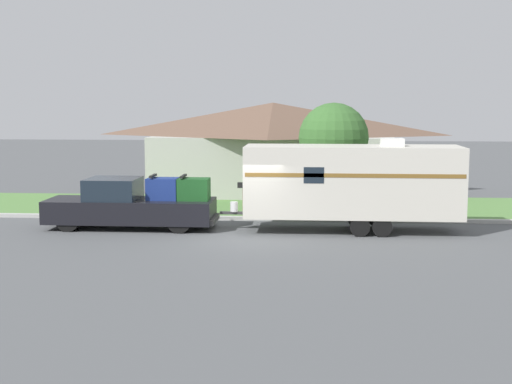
{
  "coord_description": "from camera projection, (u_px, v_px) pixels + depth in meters",
  "views": [
    {
      "loc": [
        2.18,
        -23.98,
        4.71
      ],
      "look_at": [
        0.21,
        1.63,
        1.4
      ],
      "focal_mm": 50.0,
      "sensor_mm": 36.0,
      "label": 1
    }
  ],
  "objects": [
    {
      "name": "pickup_truck",
      "position": [
        132.0,
        205.0,
        26.32
      ],
      "size": [
        6.29,
        2.02,
        2.0
      ],
      "color": "black",
      "rests_on": "ground_plane"
    },
    {
      "name": "house_across_street",
      "position": [
        273.0,
        146.0,
        36.49
      ],
      "size": [
        12.79,
        6.98,
        4.6
      ],
      "color": "#B2B2A8",
      "rests_on": "ground_plane"
    },
    {
      "name": "lawn_strip",
      "position": [
        261.0,
        206.0,
        31.8
      ],
      "size": [
        80.0,
        7.0,
        0.03
      ],
      "color": "#568442",
      "rests_on": "ground_plane"
    },
    {
      "name": "travel_trailer",
      "position": [
        352.0,
        181.0,
        25.58
      ],
      "size": [
        8.65,
        2.27,
        3.38
      ],
      "color": "black",
      "rests_on": "ground_plane"
    },
    {
      "name": "curb_strip",
      "position": [
        255.0,
        218.0,
        28.18
      ],
      "size": [
        80.0,
        0.3,
        0.14
      ],
      "color": "#ADADA8",
      "rests_on": "ground_plane"
    },
    {
      "name": "tree_in_yard",
      "position": [
        334.0,
        138.0,
        29.32
      ],
      "size": [
        2.88,
        2.88,
        4.62
      ],
      "color": "brown",
      "rests_on": "ground_plane"
    },
    {
      "name": "ground_plane",
      "position": [
        246.0,
        238.0,
        24.48
      ],
      "size": [
        120.0,
        120.0,
        0.0
      ],
      "primitive_type": "plane",
      "color": "#515456"
    },
    {
      "name": "mailbox",
      "position": [
        243.0,
        190.0,
        29.01
      ],
      "size": [
        0.48,
        0.2,
        1.4
      ],
      "color": "brown",
      "rests_on": "ground_plane"
    }
  ]
}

